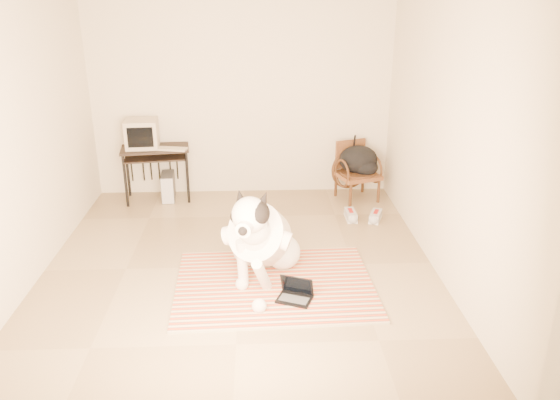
{
  "coord_description": "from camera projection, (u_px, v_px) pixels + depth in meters",
  "views": [
    {
      "loc": [
        0.2,
        -5.02,
        2.72
      ],
      "look_at": [
        0.41,
        -0.16,
        0.8
      ],
      "focal_mm": 35.0,
      "sensor_mm": 36.0,
      "label": 1
    }
  ],
  "objects": [
    {
      "name": "rug",
      "position": [
        275.0,
        285.0,
        5.29
      ],
      "size": [
        1.94,
        1.51,
        0.02
      ],
      "color": "red",
      "rests_on": "floor"
    },
    {
      "name": "backpack",
      "position": [
        360.0,
        161.0,
        7.29
      ],
      "size": [
        0.51,
        0.45,
        0.38
      ],
      "color": "black",
      "rests_on": "rattan_chair"
    },
    {
      "name": "wall_front",
      "position": [
        224.0,
        246.0,
        3.07
      ],
      "size": [
        4.5,
        0.0,
        4.5
      ],
      "primitive_type": "plane",
      "rotation": [
        -1.57,
        0.0,
        0.0
      ],
      "color": "beige",
      "rests_on": "floor"
    },
    {
      "name": "pc_tower",
      "position": [
        168.0,
        187.0,
        7.37
      ],
      "size": [
        0.2,
        0.4,
        0.36
      ],
      "color": "#464648",
      "rests_on": "floor"
    },
    {
      "name": "sneaker_right",
      "position": [
        376.0,
        216.0,
        6.76
      ],
      "size": [
        0.23,
        0.33,
        0.11
      ],
      "color": "silver",
      "rests_on": "floor"
    },
    {
      "name": "computer_desk",
      "position": [
        155.0,
        155.0,
        7.2
      ],
      "size": [
        0.93,
        0.6,
        0.73
      ],
      "color": "black",
      "rests_on": "floor"
    },
    {
      "name": "sneaker_left",
      "position": [
        351.0,
        215.0,
        6.79
      ],
      "size": [
        0.13,
        0.31,
        0.11
      ],
      "color": "silver",
      "rests_on": "floor"
    },
    {
      "name": "laptop",
      "position": [
        295.0,
        293.0,
        5.02
      ],
      "size": [
        0.37,
        0.32,
        0.22
      ],
      "color": "black",
      "rests_on": "rug"
    },
    {
      "name": "rattan_chair",
      "position": [
        356.0,
        171.0,
        7.34
      ],
      "size": [
        0.64,
        0.63,
        0.77
      ],
      "color": "brown",
      "rests_on": "floor"
    },
    {
      "name": "desk_keyboard",
      "position": [
        172.0,
        149.0,
        7.07
      ],
      "size": [
        0.41,
        0.22,
        0.03
      ],
      "primitive_type": "cube",
      "rotation": [
        0.0,
        0.0,
        -0.2
      ],
      "color": "#B4A58D",
      "rests_on": "computer_desk"
    },
    {
      "name": "wall_back",
      "position": [
        242.0,
        96.0,
        7.25
      ],
      "size": [
        4.5,
        0.0,
        4.5
      ],
      "primitive_type": "plane",
      "rotation": [
        1.57,
        0.0,
        0.0
      ],
      "color": "beige",
      "rests_on": "floor"
    },
    {
      "name": "floor",
      "position": [
        240.0,
        267.0,
        5.66
      ],
      "size": [
        4.5,
        4.5,
        0.0
      ],
      "primitive_type": "plane",
      "color": "#9A835E",
      "rests_on": "ground"
    },
    {
      "name": "crt_monitor",
      "position": [
        142.0,
        134.0,
        7.12
      ],
      "size": [
        0.44,
        0.42,
        0.37
      ],
      "color": "#B4A58D",
      "rests_on": "computer_desk"
    },
    {
      "name": "dog",
      "position": [
        261.0,
        238.0,
        5.32
      ],
      "size": [
        0.75,
        1.48,
        1.06
      ],
      "color": "white",
      "rests_on": "rug"
    },
    {
      "name": "wall_right",
      "position": [
        445.0,
        138.0,
        5.24
      ],
      "size": [
        0.0,
        4.5,
        4.5
      ],
      "primitive_type": "plane",
      "rotation": [
        1.57,
        0.0,
        -1.57
      ],
      "color": "beige",
      "rests_on": "floor"
    },
    {
      "name": "wall_left",
      "position": [
        21.0,
        143.0,
        5.08
      ],
      "size": [
        0.0,
        4.5,
        4.5
      ],
      "primitive_type": "plane",
      "rotation": [
        1.57,
        0.0,
        1.57
      ],
      "color": "beige",
      "rests_on": "floor"
    }
  ]
}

